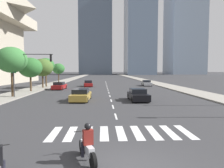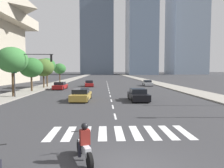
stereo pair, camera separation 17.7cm
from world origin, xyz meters
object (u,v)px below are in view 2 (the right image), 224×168
at_px(sedan_silver_0, 148,83).
at_px(street_tree_third, 43,68).
at_px(traffic_signal_far, 29,65).
at_px(street_tree_fourth, 47,65).
at_px(motorcycle_trailing, 84,146).
at_px(street_tree_nearest, 12,60).
at_px(sedan_red_3, 60,86).
at_px(sedan_black_2, 138,95).
at_px(sedan_red_4, 89,84).
at_px(street_tree_second, 31,68).
at_px(street_tree_fifth, 60,69).
at_px(sedan_gold_1, 81,95).

relative_size(sedan_silver_0, street_tree_third, 0.81).
bearing_deg(traffic_signal_far, street_tree_fourth, 97.98).
distance_m(motorcycle_trailing, street_tree_fourth, 35.86).
distance_m(motorcycle_trailing, street_tree_nearest, 21.80).
bearing_deg(traffic_signal_far, sedan_silver_0, 45.49).
distance_m(sedan_red_3, traffic_signal_far, 11.89).
height_order(sedan_black_2, sedan_red_4, sedan_black_2).
distance_m(sedan_silver_0, street_tree_nearest, 28.25).
relative_size(street_tree_second, street_tree_third, 0.96).
xyz_separation_m(sedan_red_4, street_tree_fifth, (-8.21, 9.93, 3.22)).
bearing_deg(street_tree_fifth, street_tree_fourth, -90.00).
relative_size(sedan_red_4, street_tree_fifth, 0.97).
bearing_deg(sedan_gold_1, sedan_silver_0, -26.49).
bearing_deg(sedan_black_2, motorcycle_trailing, -17.64).
bearing_deg(street_tree_nearest, street_tree_third, 90.00).
distance_m(street_tree_nearest, street_tree_fifth, 27.32).
relative_size(sedan_black_2, street_tree_nearest, 0.70).
height_order(sedan_black_2, street_tree_nearest, street_tree_nearest).
bearing_deg(sedan_black_2, sedan_gold_1, -93.08).
height_order(motorcycle_trailing, sedan_gold_1, motorcycle_trailing).
xyz_separation_m(sedan_black_2, sedan_red_3, (-11.66, 14.14, 0.00)).
height_order(sedan_black_2, street_tree_third, street_tree_third).
bearing_deg(street_tree_nearest, sedan_gold_1, -19.27).
relative_size(sedan_gold_1, street_tree_fifth, 0.92).
bearing_deg(sedan_gold_1, street_tree_fifth, 18.95).
bearing_deg(sedan_silver_0, traffic_signal_far, -40.83).
xyz_separation_m(sedan_red_4, street_tree_fourth, (-8.21, -1.92, 3.77)).
bearing_deg(street_tree_nearest, sedan_red_3, 71.85).
relative_size(street_tree_second, street_tree_fourth, 0.92).
relative_size(sedan_black_2, traffic_signal_far, 0.77).
height_order(sedan_red_3, sedan_red_4, sedan_red_3).
relative_size(sedan_red_4, street_tree_second, 0.93).
bearing_deg(traffic_signal_far, street_tree_third, 99.31).
relative_size(sedan_red_4, traffic_signal_far, 0.87).
bearing_deg(street_tree_nearest, sedan_silver_0, 41.53).
bearing_deg(street_tree_second, traffic_signal_far, -72.50).
height_order(street_tree_fourth, street_tree_fifth, street_tree_fourth).
bearing_deg(traffic_signal_far, street_tree_second, 107.50).
relative_size(motorcycle_trailing, street_tree_third, 0.36).
bearing_deg(sedan_red_3, sedan_black_2, -138.28).
bearing_deg(street_tree_nearest, street_tree_fourth, 90.00).
relative_size(street_tree_fourth, street_tree_fifth, 1.13).
relative_size(sedan_black_2, street_tree_fourth, 0.76).
xyz_separation_m(sedan_red_3, traffic_signal_far, (-1.32, -11.31, 3.41)).
bearing_deg(street_tree_fifth, sedan_red_4, -50.43).
xyz_separation_m(sedan_red_4, street_tree_third, (-8.21, -4.24, 3.34)).
xyz_separation_m(sedan_silver_0, sedan_red_4, (-12.71, -1.15, 0.02)).
relative_size(sedan_gold_1, sedan_red_3, 1.03).
xyz_separation_m(street_tree_fourth, street_tree_fifth, (0.00, 11.86, -0.55)).
relative_size(sedan_red_3, sedan_red_4, 0.92).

